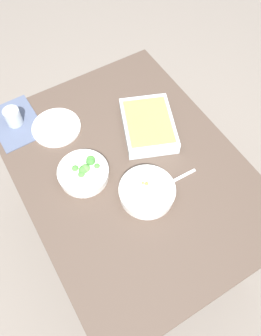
{
  "coord_description": "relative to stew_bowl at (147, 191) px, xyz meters",
  "views": [
    {
      "loc": [
        0.63,
        -0.38,
        1.96
      ],
      "look_at": [
        0.0,
        0.0,
        0.74
      ],
      "focal_mm": 36.02,
      "sensor_mm": 36.0,
      "label": 1
    }
  ],
  "objects": [
    {
      "name": "side_plate",
      "position": [
        -0.5,
        -0.17,
        -0.03
      ],
      "size": [
        0.22,
        0.22,
        0.01
      ],
      "primitive_type": "cylinder",
      "color": "white",
      "rests_on": "dining_table"
    },
    {
      "name": "placemat",
      "position": [
        -0.62,
        -0.32,
        -0.03
      ],
      "size": [
        0.28,
        0.21,
        0.0
      ],
      "primitive_type": "cube",
      "rotation": [
        0.0,
        0.0,
        0.02
      ],
      "color": "#4C5670",
      "rests_on": "dining_table"
    },
    {
      "name": "dining_table",
      "position": [
        -0.14,
        0.01,
        -0.12
      ],
      "size": [
        1.2,
        0.9,
        0.74
      ],
      "color": "#4C3D33",
      "rests_on": "ground_plane"
    },
    {
      "name": "stew_bowl",
      "position": [
        0.0,
        0.0,
        0.0
      ],
      "size": [
        0.23,
        0.23,
        0.06
      ],
      "color": "silver",
      "rests_on": "dining_table"
    },
    {
      "name": "ground_plane",
      "position": [
        -0.14,
        0.01,
        -0.77
      ],
      "size": [
        6.0,
        6.0,
        0.0
      ],
      "primitive_type": "plane",
      "color": "slate"
    },
    {
      "name": "spoon_by_stew",
      "position": [
        0.0,
        0.12,
        -0.03
      ],
      "size": [
        0.03,
        0.18,
        0.01
      ],
      "color": "silver",
      "rests_on": "dining_table"
    },
    {
      "name": "broccoli_bowl",
      "position": [
        -0.21,
        -0.17,
        -0.0
      ],
      "size": [
        0.21,
        0.21,
        0.07
      ],
      "color": "silver",
      "rests_on": "dining_table"
    },
    {
      "name": "baking_dish",
      "position": [
        -0.28,
        0.18,
        0.0
      ],
      "size": [
        0.36,
        0.32,
        0.06
      ],
      "color": "silver",
      "rests_on": "dining_table"
    },
    {
      "name": "drink_cup",
      "position": [
        -0.62,
        -0.32,
        0.01
      ],
      "size": [
        0.07,
        0.07,
        0.08
      ],
      "color": "#B2BCC6",
      "rests_on": "dining_table"
    }
  ]
}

